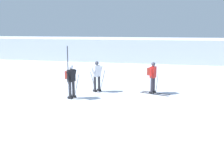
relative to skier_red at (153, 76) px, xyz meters
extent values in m
plane|color=silver|center=(-3.13, -4.83, -0.96)|extent=(120.00, 120.00, 0.00)
cube|color=silver|center=(-3.13, 15.55, 0.22)|extent=(80.00, 8.04, 2.36)
cube|color=black|center=(0.21, 0.08, -0.95)|extent=(1.54, 0.60, 0.02)
cube|color=black|center=(0.12, -0.19, -0.95)|extent=(1.54, 0.60, 0.02)
cube|color=black|center=(0.07, 0.13, -0.89)|extent=(0.28, 0.20, 0.10)
cube|color=black|center=(-0.02, -0.14, -0.89)|extent=(0.28, 0.20, 0.10)
cylinder|color=#38333D|center=(0.07, 0.13, -0.41)|extent=(0.14, 0.14, 0.85)
cylinder|color=#38333D|center=(-0.02, -0.14, -0.41)|extent=(0.14, 0.14, 0.85)
cube|color=red|center=(0.02, -0.01, 0.21)|extent=(0.35, 0.44, 0.60)
cylinder|color=red|center=(0.12, 0.22, 0.20)|extent=(0.17, 0.27, 0.55)
cylinder|color=red|center=(-0.04, -0.25, 0.20)|extent=(0.17, 0.27, 0.55)
sphere|color=#4C4C56|center=(0.02, -0.01, 0.64)|extent=(0.22, 0.22, 0.22)
cylinder|color=#38383D|center=(0.23, 0.30, -0.44)|extent=(0.11, 0.28, 1.04)
cylinder|color=#38383D|center=(0.00, -0.38, -0.44)|extent=(0.11, 0.28, 1.04)
cube|color=maroon|center=(-0.18, 0.06, 0.23)|extent=(0.26, 0.32, 0.40)
cube|color=silver|center=(-3.70, -1.82, -0.95)|extent=(1.56, 0.53, 0.02)
cube|color=silver|center=(-3.78, -2.08, -0.95)|extent=(1.56, 0.53, 0.02)
cube|color=black|center=(-3.85, -1.77, -0.89)|extent=(0.28, 0.19, 0.10)
cube|color=black|center=(-3.93, -2.04, -0.89)|extent=(0.28, 0.19, 0.10)
cylinder|color=#2D2D33|center=(-3.85, -1.77, -0.41)|extent=(0.14, 0.14, 0.85)
cylinder|color=#2D2D33|center=(-3.93, -2.04, -0.41)|extent=(0.14, 0.14, 0.85)
cube|color=black|center=(-3.89, -1.91, 0.21)|extent=(0.34, 0.43, 0.60)
cylinder|color=black|center=(-3.80, -1.67, 0.20)|extent=(0.16, 0.27, 0.55)
cylinder|color=black|center=(-3.94, -2.15, 0.20)|extent=(0.16, 0.27, 0.55)
sphere|color=silver|center=(-3.89, -1.91, 0.64)|extent=(0.22, 0.22, 0.22)
cylinder|color=#38383D|center=(-3.71, -1.67, -0.38)|extent=(0.15, 0.44, 1.16)
cylinder|color=#38383D|center=(-3.87, -2.20, -0.38)|extent=(0.15, 0.44, 1.16)
cube|color=maroon|center=(-4.09, -1.85, 0.23)|extent=(0.25, 0.32, 0.40)
cube|color=silver|center=(-2.83, -0.29, -0.95)|extent=(1.29, 1.08, 0.02)
cube|color=silver|center=(-3.01, -0.50, -0.95)|extent=(1.29, 1.08, 0.02)
cube|color=black|center=(-2.94, -0.19, -0.89)|extent=(0.28, 0.26, 0.10)
cube|color=black|center=(-3.12, -0.41, -0.89)|extent=(0.28, 0.26, 0.10)
cylinder|color=#2D2D33|center=(-2.94, -0.19, -0.41)|extent=(0.14, 0.14, 0.85)
cylinder|color=#2D2D33|center=(-3.12, -0.41, -0.41)|extent=(0.14, 0.14, 0.85)
cube|color=white|center=(-3.03, -0.30, 0.21)|extent=(0.43, 0.45, 0.60)
cylinder|color=white|center=(-2.86, -0.12, 0.20)|extent=(0.23, 0.25, 0.55)
cylinder|color=white|center=(-3.18, -0.51, 0.20)|extent=(0.23, 0.25, 0.55)
sphere|color=#4C4C56|center=(-3.03, -0.30, 0.64)|extent=(0.22, 0.22, 0.22)
cylinder|color=#38383D|center=(-2.76, -0.12, -0.36)|extent=(0.26, 0.31, 1.20)
cylinder|color=#38383D|center=(-3.15, -0.60, -0.36)|extent=(0.26, 0.31, 1.20)
cylinder|color=black|center=(-6.68, 4.37, 0.14)|extent=(0.07, 0.07, 2.19)
camera|label=1|loc=(0.76, -13.41, 2.51)|focal=40.24mm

